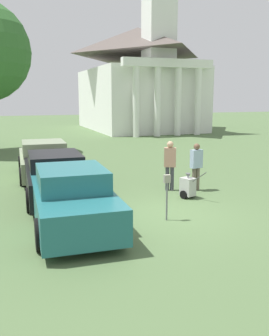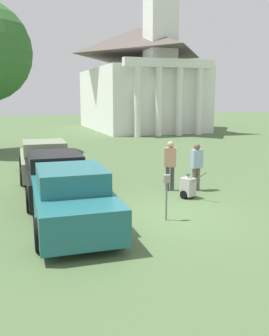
# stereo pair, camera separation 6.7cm
# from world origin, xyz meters

# --- Properties ---
(ground_plane) EXTENTS (120.00, 120.00, 0.00)m
(ground_plane) POSITION_xyz_m (0.00, 0.00, 0.00)
(ground_plane) COLOR #4C663D
(parked_car_teal) EXTENTS (2.16, 4.95, 1.57)m
(parked_car_teal) POSITION_xyz_m (-2.65, 0.06, 0.73)
(parked_car_teal) COLOR #23666B
(parked_car_teal) RESTS_ON ground_plane
(parked_car_black) EXTENTS (2.17, 5.34, 1.50)m
(parked_car_black) POSITION_xyz_m (-2.65, 3.17, 0.71)
(parked_car_black) COLOR black
(parked_car_black) RESTS_ON ground_plane
(parked_car_sage) EXTENTS (2.20, 4.81, 1.52)m
(parked_car_sage) POSITION_xyz_m (-2.65, 6.55, 0.70)
(parked_car_sage) COLOR gray
(parked_car_sage) RESTS_ON ground_plane
(parking_meter) EXTENTS (0.18, 0.09, 1.28)m
(parking_meter) POSITION_xyz_m (-0.14, -0.44, 0.90)
(parking_meter) COLOR slate
(parking_meter) RESTS_ON ground_plane
(person_worker) EXTENTS (0.47, 0.38, 1.80)m
(person_worker) POSITION_xyz_m (1.35, 2.56, 1.03)
(person_worker) COLOR #3F3F47
(person_worker) RESTS_ON ground_plane
(person_supervisor) EXTENTS (0.45, 0.28, 1.71)m
(person_supervisor) POSITION_xyz_m (2.25, 2.26, 0.97)
(person_supervisor) COLOR #665B4C
(person_supervisor) RESTS_ON ground_plane
(equipment_cart) EXTENTS (0.55, 0.99, 1.00)m
(equipment_cart) POSITION_xyz_m (1.49, 1.43, 0.39)
(equipment_cart) COLOR #B2B2AD
(equipment_cart) RESTS_ON ground_plane
(church) EXTENTS (9.79, 14.79, 20.91)m
(church) POSITION_xyz_m (9.24, 27.05, 5.47)
(church) COLOR white
(church) RESTS_ON ground_plane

